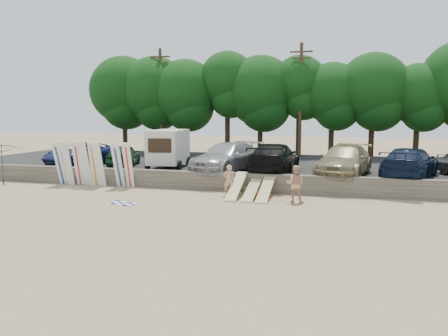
{
  "coord_description": "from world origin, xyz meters",
  "views": [
    {
      "loc": [
        5.14,
        -19.59,
        4.16
      ],
      "look_at": [
        -0.87,
        3.0,
        1.24
      ],
      "focal_mm": 35.0,
      "sensor_mm": 36.0,
      "label": 1
    }
  ],
  "objects_px": {
    "box_trailer": "(169,147)",
    "beachgoer_b": "(295,184)",
    "beachgoer_a": "(229,180)",
    "car_5": "(410,163)",
    "car_2": "(227,157)",
    "cooler": "(248,191)",
    "car_4": "(344,161)",
    "car_1": "(124,155)",
    "car_3": "(274,158)",
    "beach_umbrella": "(3,164)",
    "car_0": "(82,154)"
  },
  "relations": [
    {
      "from": "box_trailer",
      "to": "beachgoer_b",
      "type": "xyz_separation_m",
      "value": [
        8.61,
        -5.57,
        -1.18
      ]
    },
    {
      "from": "beachgoer_a",
      "to": "beachgoer_b",
      "type": "bearing_deg",
      "value": 142.47
    },
    {
      "from": "beachgoer_b",
      "to": "car_5",
      "type": "bearing_deg",
      "value": -134.1
    },
    {
      "from": "car_2",
      "to": "cooler",
      "type": "bearing_deg",
      "value": -41.57
    },
    {
      "from": "car_4",
      "to": "beachgoer_a",
      "type": "distance_m",
      "value": 6.93
    },
    {
      "from": "box_trailer",
      "to": "cooler",
      "type": "relative_size",
      "value": 10.54
    },
    {
      "from": "car_1",
      "to": "cooler",
      "type": "relative_size",
      "value": 11.05
    },
    {
      "from": "car_3",
      "to": "car_5",
      "type": "distance_m",
      "value": 7.4
    },
    {
      "from": "box_trailer",
      "to": "beachgoer_b",
      "type": "height_order",
      "value": "box_trailer"
    },
    {
      "from": "box_trailer",
      "to": "beach_umbrella",
      "type": "xyz_separation_m",
      "value": [
        -8.48,
        -4.77,
        -0.81
      ]
    },
    {
      "from": "car_1",
      "to": "beachgoer_b",
      "type": "bearing_deg",
      "value": 137.8
    },
    {
      "from": "car_1",
      "to": "box_trailer",
      "type": "bearing_deg",
      "value": 160.03
    },
    {
      "from": "car_4",
      "to": "beachgoer_b",
      "type": "distance_m",
      "value": 5.29
    },
    {
      "from": "car_1",
      "to": "car_4",
      "type": "distance_m",
      "value": 14.17
    },
    {
      "from": "car_0",
      "to": "cooler",
      "type": "xyz_separation_m",
      "value": [
        12.38,
        -4.04,
        -1.29
      ]
    },
    {
      "from": "car_1",
      "to": "beachgoer_a",
      "type": "distance_m",
      "value": 9.83
    },
    {
      "from": "car_1",
      "to": "car_3",
      "type": "distance_m",
      "value": 10.16
    },
    {
      "from": "car_0",
      "to": "cooler",
      "type": "distance_m",
      "value": 13.09
    },
    {
      "from": "beachgoer_b",
      "to": "beach_umbrella",
      "type": "bearing_deg",
      "value": 2.82
    },
    {
      "from": "car_1",
      "to": "car_5",
      "type": "bearing_deg",
      "value": 160.49
    },
    {
      "from": "car_0",
      "to": "box_trailer",
      "type": "bearing_deg",
      "value": 14.46
    },
    {
      "from": "car_4",
      "to": "cooler",
      "type": "distance_m",
      "value": 5.92
    },
    {
      "from": "car_5",
      "to": "cooler",
      "type": "relative_size",
      "value": 14.85
    },
    {
      "from": "box_trailer",
      "to": "beach_umbrella",
      "type": "height_order",
      "value": "box_trailer"
    },
    {
      "from": "car_0",
      "to": "car_5",
      "type": "distance_m",
      "value": 20.63
    },
    {
      "from": "box_trailer",
      "to": "beachgoer_a",
      "type": "relative_size",
      "value": 2.51
    },
    {
      "from": "car_3",
      "to": "car_5",
      "type": "relative_size",
      "value": 1.05
    },
    {
      "from": "car_2",
      "to": "car_4",
      "type": "distance_m",
      "value": 6.79
    },
    {
      "from": "car_0",
      "to": "beachgoer_a",
      "type": "distance_m",
      "value": 12.52
    },
    {
      "from": "box_trailer",
      "to": "car_3",
      "type": "height_order",
      "value": "box_trailer"
    },
    {
      "from": "car_0",
      "to": "beachgoer_b",
      "type": "bearing_deg",
      "value": -5.52
    },
    {
      "from": "box_trailer",
      "to": "car_3",
      "type": "distance_m",
      "value": 6.88
    },
    {
      "from": "beachgoer_a",
      "to": "beach_umbrella",
      "type": "relative_size",
      "value": 0.58
    },
    {
      "from": "car_0",
      "to": "beach_umbrella",
      "type": "distance_m",
      "value": 5.29
    },
    {
      "from": "car_1",
      "to": "car_4",
      "type": "xyz_separation_m",
      "value": [
        14.13,
        -1.03,
        0.13
      ]
    },
    {
      "from": "car_0",
      "to": "car_1",
      "type": "height_order",
      "value": "car_0"
    },
    {
      "from": "car_0",
      "to": "cooler",
      "type": "relative_size",
      "value": 14.24
    },
    {
      "from": "car_5",
      "to": "cooler",
      "type": "bearing_deg",
      "value": 39.52
    },
    {
      "from": "car_3",
      "to": "beachgoer_b",
      "type": "distance_m",
      "value": 5.47
    },
    {
      "from": "car_0",
      "to": "car_5",
      "type": "relative_size",
      "value": 0.96
    },
    {
      "from": "car_4",
      "to": "beachgoer_b",
      "type": "height_order",
      "value": "car_4"
    },
    {
      "from": "car_1",
      "to": "car_2",
      "type": "bearing_deg",
      "value": 156.05
    },
    {
      "from": "car_5",
      "to": "car_0",
      "type": "bearing_deg",
      "value": 15.97
    },
    {
      "from": "car_2",
      "to": "car_5",
      "type": "distance_m",
      "value": 10.19
    },
    {
      "from": "cooler",
      "to": "beachgoer_a",
      "type": "bearing_deg",
      "value": -137.63
    },
    {
      "from": "car_4",
      "to": "cooler",
      "type": "bearing_deg",
      "value": -134.87
    },
    {
      "from": "car_1",
      "to": "car_5",
      "type": "xyz_separation_m",
      "value": [
        17.54,
        -0.99,
        0.1
      ]
    },
    {
      "from": "car_0",
      "to": "car_4",
      "type": "relative_size",
      "value": 0.93
    },
    {
      "from": "beachgoer_b",
      "to": "beachgoer_a",
      "type": "bearing_deg",
      "value": -8.13
    },
    {
      "from": "car_4",
      "to": "car_3",
      "type": "bearing_deg",
      "value": -173.51
    }
  ]
}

